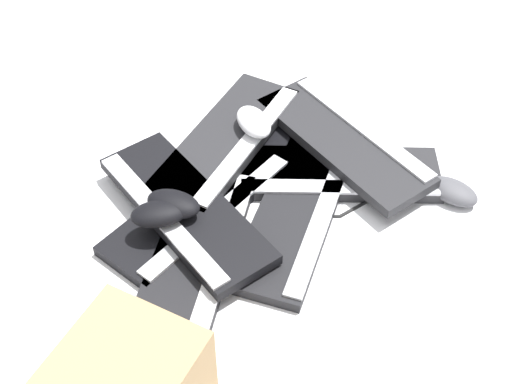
% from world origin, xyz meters
% --- Properties ---
extents(ground_plane, '(3.20, 3.20, 0.00)m').
position_xyz_m(ground_plane, '(0.00, 0.00, 0.00)').
color(ground_plane, white).
extents(keyboard_0, '(0.46, 0.35, 0.03)m').
position_xyz_m(keyboard_0, '(0.20, -0.08, 0.01)').
color(keyboard_0, '#232326').
rests_on(keyboard_0, ground).
extents(keyboard_1, '(0.46, 0.21, 0.03)m').
position_xyz_m(keyboard_1, '(0.01, 0.05, 0.01)').
color(keyboard_1, black).
rests_on(keyboard_1, ground).
extents(keyboard_2, '(0.46, 0.30, 0.03)m').
position_xyz_m(keyboard_2, '(-0.10, -0.02, 0.01)').
color(keyboard_2, black).
rests_on(keyboard_2, ground).
extents(keyboard_3, '(0.40, 0.43, 0.03)m').
position_xyz_m(keyboard_3, '(-0.16, -0.13, 0.01)').
color(keyboard_3, black).
rests_on(keyboard_3, ground).
extents(keyboard_4, '(0.42, 0.41, 0.03)m').
position_xyz_m(keyboard_4, '(0.06, -0.14, 0.01)').
color(keyboard_4, black).
rests_on(keyboard_4, ground).
extents(keyboard_5, '(0.21, 0.46, 0.03)m').
position_xyz_m(keyboard_5, '(0.25, -0.02, 0.04)').
color(keyboard_5, '#232326').
rests_on(keyboard_5, keyboard_0).
extents(keyboard_6, '(0.45, 0.37, 0.03)m').
position_xyz_m(keyboard_6, '(0.03, 0.10, 0.04)').
color(keyboard_6, '#232326').
rests_on(keyboard_6, keyboard_1).
extents(keyboard_7, '(0.21, 0.46, 0.03)m').
position_xyz_m(keyboard_7, '(-0.14, -0.04, 0.04)').
color(keyboard_7, black).
rests_on(keyboard_7, keyboard_2).
extents(mouse_0, '(0.08, 0.12, 0.04)m').
position_xyz_m(mouse_0, '(0.32, 0.18, 0.02)').
color(mouse_0, '#B7B7BC').
rests_on(mouse_0, ground).
extents(mouse_1, '(0.12, 0.13, 0.04)m').
position_xyz_m(mouse_1, '(-0.17, -0.05, 0.08)').
color(mouse_1, black).
rests_on(mouse_1, keyboard_7).
extents(mouse_2, '(0.11, 0.13, 0.04)m').
position_xyz_m(mouse_2, '(0.38, -0.24, 0.02)').
color(mouse_2, '#4C4C51').
rests_on(mouse_2, ground).
extents(mouse_3, '(0.07, 0.11, 0.04)m').
position_xyz_m(mouse_3, '(0.09, 0.09, 0.08)').
color(mouse_3, silver).
rests_on(mouse_3, keyboard_6).
extents(mouse_4, '(0.12, 0.10, 0.04)m').
position_xyz_m(mouse_4, '(-0.20, -0.06, 0.08)').
color(mouse_4, black).
rests_on(mouse_4, keyboard_7).
extents(cable_0, '(0.25, 0.40, 0.01)m').
position_xyz_m(cable_0, '(0.07, -0.02, 0.00)').
color(cable_0, black).
rests_on(cable_0, ground).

